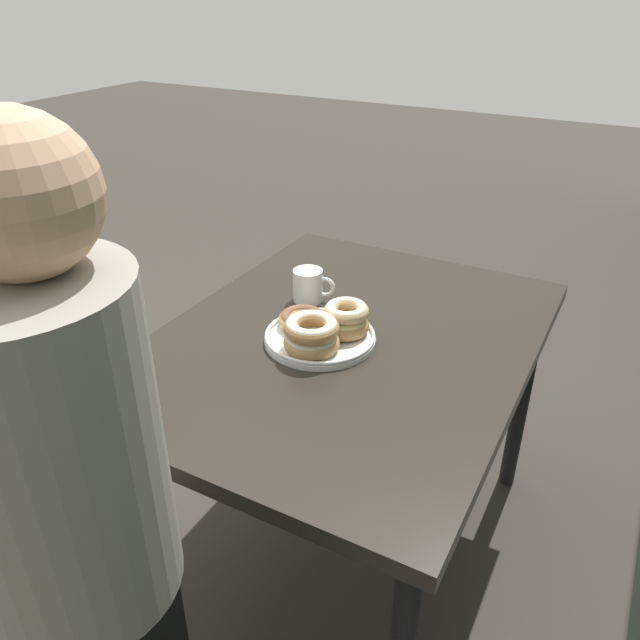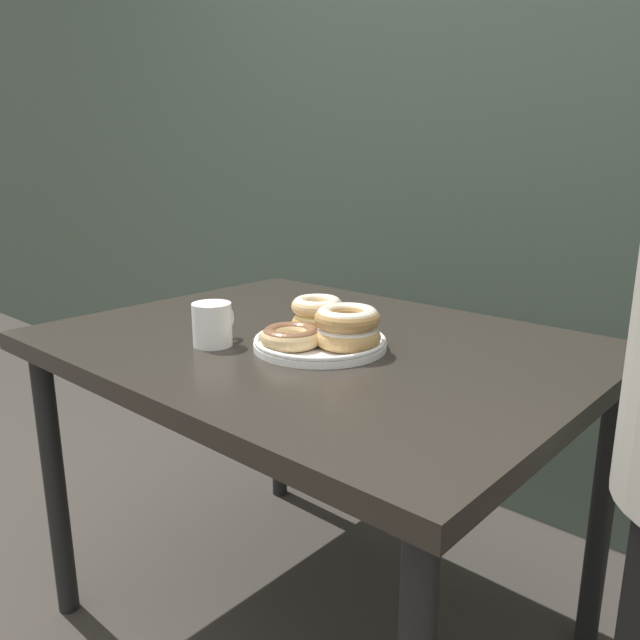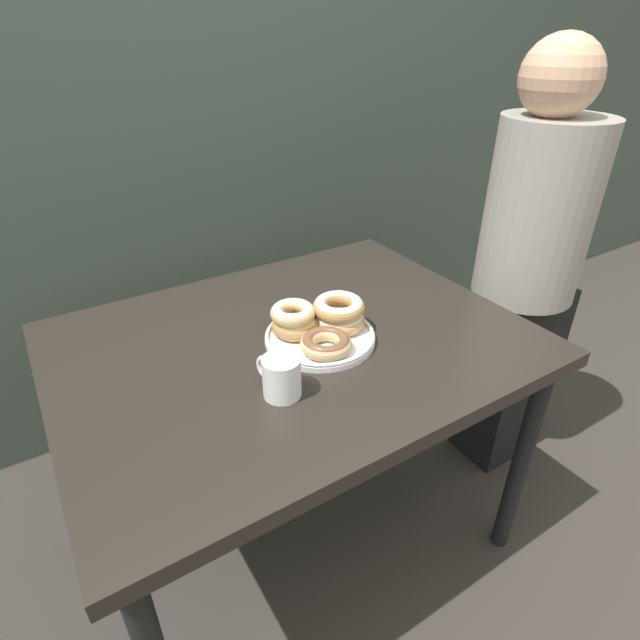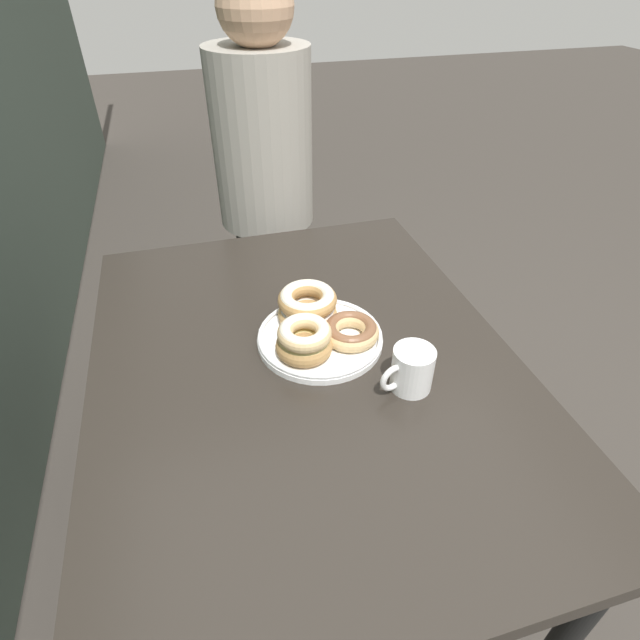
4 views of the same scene
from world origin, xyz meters
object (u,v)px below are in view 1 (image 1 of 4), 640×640
Objects in this scene: donut_plate at (321,329)px; coffee_mug at (309,285)px; dining_table at (345,362)px; person_figure at (73,555)px.

coffee_mug is at bearing -143.43° from donut_plate.
dining_table is at bearing 53.74° from coffee_mug.
donut_plate is 0.21× the size of person_figure.
person_figure reaches higher than coffee_mug.
person_figure reaches higher than donut_plate.
donut_plate is at bearing 36.57° from coffee_mug.
person_figure is at bearing 6.63° from coffee_mug.
person_figure is (0.75, -0.03, -0.03)m from donut_plate.
dining_table is at bearing 175.09° from person_figure.
coffee_mug is at bearing -173.37° from person_figure.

